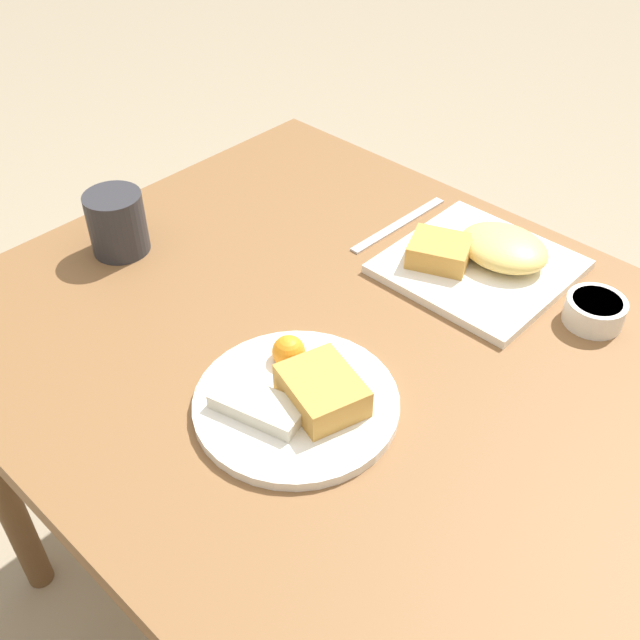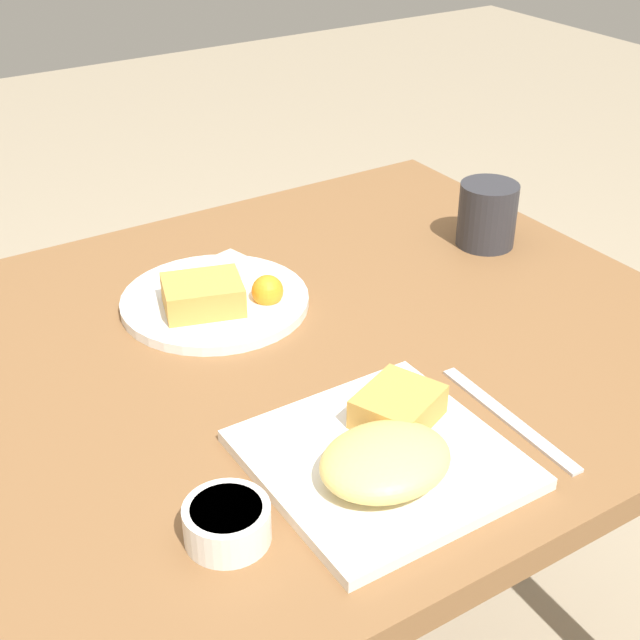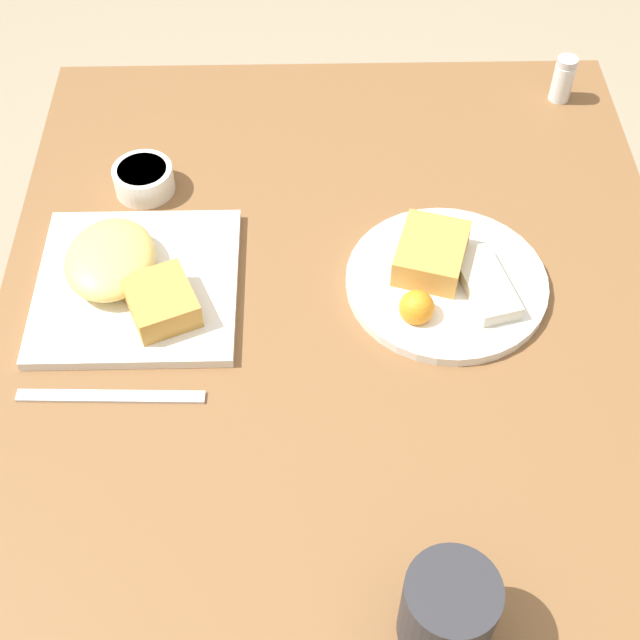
{
  "view_description": "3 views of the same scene",
  "coord_description": "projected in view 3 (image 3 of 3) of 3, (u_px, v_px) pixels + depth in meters",
  "views": [
    {
      "loc": [
        -0.51,
        0.58,
        1.4
      ],
      "look_at": [
        0.02,
        0.03,
        0.74
      ],
      "focal_mm": 42.0,
      "sensor_mm": 36.0,
      "label": 1
    },
    {
      "loc": [
        -0.49,
        -0.84,
        1.32
      ],
      "look_at": [
        0.03,
        -0.02,
        0.73
      ],
      "focal_mm": 50.0,
      "sensor_mm": 36.0,
      "label": 2
    },
    {
      "loc": [
        0.7,
        -0.04,
        1.57
      ],
      "look_at": [
        0.03,
        -0.03,
        0.73
      ],
      "focal_mm": 50.0,
      "sensor_mm": 36.0,
      "label": 3
    }
  ],
  "objects": [
    {
      "name": "plate_square_near",
      "position": [
        130.0,
        277.0,
        1.13
      ],
      "size": [
        0.25,
        0.25,
        0.06
      ],
      "color": "white",
      "rests_on": "dining_table"
    },
    {
      "name": "salt_shaker",
      "position": [
        563.0,
        82.0,
        1.36
      ],
      "size": [
        0.03,
        0.03,
        0.07
      ],
      "color": "white",
      "rests_on": "dining_table"
    },
    {
      "name": "ground_plane",
      "position": [
        335.0,
        553.0,
        1.66
      ],
      "size": [
        8.0,
        8.0,
        0.0
      ],
      "primitive_type": "plane",
      "color": "gray"
    },
    {
      "name": "coffee_mug",
      "position": [
        448.0,
        611.0,
        0.83
      ],
      "size": [
        0.09,
        0.09,
        0.1
      ],
      "color": "#2D2D33",
      "rests_on": "dining_table"
    },
    {
      "name": "butter_knife",
      "position": [
        111.0,
        396.0,
        1.03
      ],
      "size": [
        0.02,
        0.22,
        0.0
      ],
      "rotation": [
        0.0,
        0.0,
        1.54
      ],
      "color": "silver",
      "rests_on": "dining_table"
    },
    {
      "name": "plate_oval_far",
      "position": [
        444.0,
        277.0,
        1.13
      ],
      "size": [
        0.26,
        0.26,
        0.05
      ],
      "color": "white",
      "rests_on": "dining_table"
    },
    {
      "name": "sauce_ramekin",
      "position": [
        144.0,
        179.0,
        1.24
      ],
      "size": [
        0.08,
        0.08,
        0.04
      ],
      "color": "white",
      "rests_on": "dining_table"
    },
    {
      "name": "dining_table",
      "position": [
        341.0,
        352.0,
        1.17
      ],
      "size": [
        1.06,
        0.87,
        0.7
      ],
      "color": "brown",
      "rests_on": "ground_plane"
    }
  ]
}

